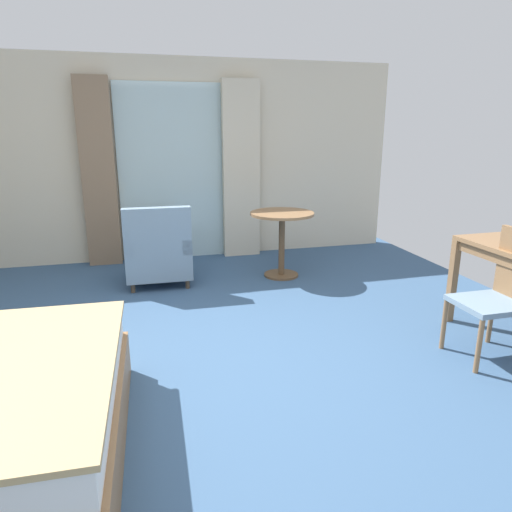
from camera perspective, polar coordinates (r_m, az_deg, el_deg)
ground at (r=3.42m, az=-5.70°, el=-14.44°), size 6.38×6.77×0.10m
wall_back at (r=6.09m, az=-10.76°, el=11.49°), size 5.98×0.12×2.50m
balcony_glass_door at (r=6.02m, az=-10.40°, el=10.03°), size 1.32×0.02×2.20m
curtain_panel_left at (r=5.92m, az=-18.97°, el=9.58°), size 0.40×0.10×2.25m
curtain_panel_right at (r=6.05m, az=-1.86°, el=10.51°), size 0.48×0.10×2.25m
desk_chair at (r=3.80m, az=28.22°, el=-3.81°), size 0.47×0.42×0.96m
armchair_by_window at (r=5.10m, az=-12.04°, el=0.35°), size 0.70×0.71×0.89m
round_cafe_table at (r=5.22m, az=3.23°, el=3.37°), size 0.72×0.72×0.75m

